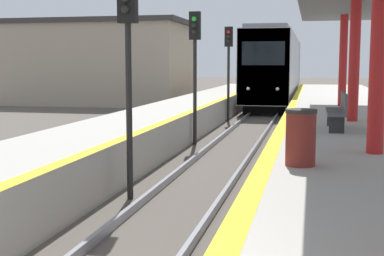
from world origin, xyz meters
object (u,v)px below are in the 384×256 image
trash_bin (301,137)px  bench (338,110)px  train (277,68)px  signal_mid (195,52)px  signal_far (229,55)px  signal_near (128,44)px

trash_bin → bench: bearing=80.8°
train → signal_mid: size_ratio=5.10×
train → trash_bin: size_ratio=24.26×
train → signal_far: train is taller
signal_near → signal_mid: size_ratio=1.00×
signal_far → trash_bin: 16.28m
train → signal_far: size_ratio=5.10×
train → signal_near: (-1.09, -27.77, 0.67)m
signal_far → trash_bin: signal_far is taller
signal_near → bench: bearing=43.2°
train → bench: (3.04, -23.89, -0.84)m
signal_near → trash_bin: signal_near is taller
train → trash_bin: 29.02m
signal_far → bench: bearing=-67.7°
signal_far → trash_bin: (3.60, -15.80, -1.54)m
signal_mid → signal_far: 7.32m
signal_mid → train: bearing=86.2°
train → trash_bin: (2.22, -28.93, -0.88)m
bench → train: bearing=97.2°
signal_near → signal_mid: bearing=92.2°
signal_near → signal_mid: (-0.28, 7.32, 0.00)m
signal_mid → bench: (4.41, -3.44, -1.51)m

